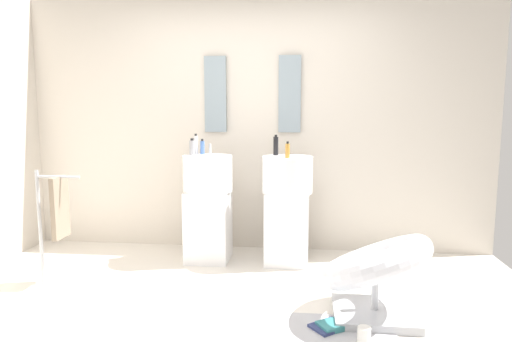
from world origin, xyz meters
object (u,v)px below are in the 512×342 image
at_px(lounge_chair, 376,269).
at_px(soap_bottle_blue, 202,147).
at_px(coffee_mug, 364,335).
at_px(soap_bottle_black, 276,146).
at_px(soap_bottle_amber, 288,150).
at_px(pedestal_sink_right, 287,206).
at_px(soap_bottle_grey, 192,147).
at_px(towel_rack, 57,210).
at_px(magazine_teal, 340,324).
at_px(soap_bottle_white, 196,145).
at_px(pedestal_sink_left, 208,205).
at_px(magazine_navy, 328,326).

xyz_separation_m(lounge_chair, soap_bottle_blue, (-1.47, 1.18, 0.72)).
bearing_deg(coffee_mug, soap_bottle_black, 112.79).
xyz_separation_m(lounge_chair, soap_bottle_amber, (-0.65, 0.95, 0.72)).
relative_size(pedestal_sink_right, soap_bottle_grey, 7.14).
relative_size(coffee_mug, soap_bottle_grey, 0.62).
distance_m(lounge_chair, towel_rack, 2.51).
distance_m(towel_rack, magazine_teal, 2.36).
xyz_separation_m(coffee_mug, soap_bottle_white, (-1.42, 1.56, 1.04)).
relative_size(lounge_chair, soap_bottle_grey, 6.92).
xyz_separation_m(coffee_mug, soap_bottle_black, (-0.65, 1.55, 1.04)).
height_order(magazine_teal, soap_bottle_blue, soap_bottle_blue).
bearing_deg(soap_bottle_white, soap_bottle_black, -0.62).
xyz_separation_m(magazine_teal, soap_bottle_black, (-0.52, 1.36, 1.07)).
distance_m(pedestal_sink_left, soap_bottle_black, 0.85).
height_order(lounge_chair, towel_rack, towel_rack).
xyz_separation_m(towel_rack, soap_bottle_black, (1.71, 0.85, 0.47)).
bearing_deg(soap_bottle_black, soap_bottle_grey, -176.85).
bearing_deg(pedestal_sink_left, magazine_teal, -47.63).
height_order(magazine_teal, soap_bottle_grey, soap_bottle_grey).
bearing_deg(lounge_chair, coffee_mug, -107.28).
distance_m(magazine_navy, soap_bottle_grey, 2.11).
distance_m(magazine_teal, soap_bottle_grey, 2.13).
relative_size(magazine_teal, soap_bottle_blue, 1.99).
bearing_deg(soap_bottle_white, soap_bottle_blue, -3.09).
xyz_separation_m(soap_bottle_blue, soap_bottle_white, (-0.06, 0.00, 0.02)).
bearing_deg(soap_bottle_amber, pedestal_sink_right, 92.08).
xyz_separation_m(pedestal_sink_right, soap_bottle_blue, (-0.82, 0.10, 0.54)).
bearing_deg(soap_bottle_blue, pedestal_sink_left, -55.81).
height_order(coffee_mug, soap_bottle_white, soap_bottle_white).
bearing_deg(pedestal_sink_left, lounge_chair, -37.65).
relative_size(towel_rack, magazine_navy, 4.40).
height_order(magazine_teal, coffee_mug, coffee_mug).
height_order(pedestal_sink_right, towel_rack, pedestal_sink_right).
bearing_deg(lounge_chair, pedestal_sink_left, 142.35).
distance_m(pedestal_sink_left, soap_bottle_blue, 0.55).
xyz_separation_m(pedestal_sink_right, magazine_teal, (0.40, -1.26, -0.51)).
xyz_separation_m(pedestal_sink_left, soap_bottle_white, (-0.13, 0.11, 0.56)).
bearing_deg(pedestal_sink_right, magazine_teal, -72.27).
xyz_separation_m(coffee_mug, soap_bottle_blue, (-1.35, 1.55, 1.02)).
xyz_separation_m(magazine_navy, coffee_mug, (0.21, -0.16, 0.04)).
xyz_separation_m(coffee_mug, soap_bottle_grey, (-1.44, 1.50, 1.02)).
bearing_deg(coffee_mug, magazine_teal, 125.39).
height_order(lounge_chair, soap_bottle_grey, soap_bottle_grey).
height_order(magazine_navy, soap_bottle_amber, soap_bottle_amber).
relative_size(magazine_teal, soap_bottle_black, 1.53).
relative_size(coffee_mug, soap_bottle_amber, 0.66).
relative_size(towel_rack, magazine_teal, 3.24).
relative_size(soap_bottle_blue, soap_bottle_amber, 1.01).
xyz_separation_m(soap_bottle_blue, soap_bottle_grey, (-0.09, -0.05, 0.00)).
distance_m(coffee_mug, soap_bottle_grey, 2.32).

